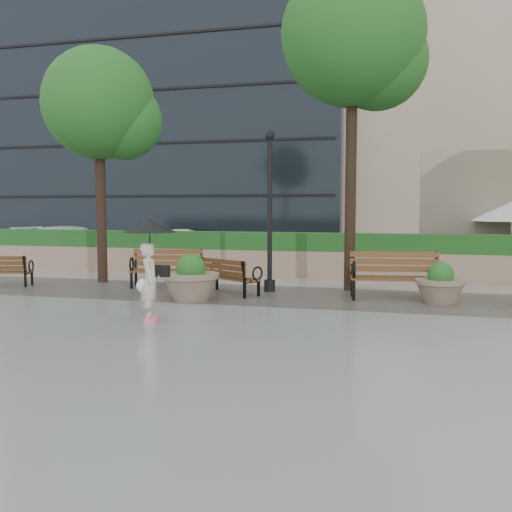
% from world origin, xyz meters
% --- Properties ---
extents(ground, '(100.00, 100.00, 0.00)m').
position_xyz_m(ground, '(0.00, 0.00, 0.00)').
color(ground, gray).
rests_on(ground, ground).
extents(cobble_strip, '(28.00, 3.20, 0.01)m').
position_xyz_m(cobble_strip, '(0.00, 3.00, 0.01)').
color(cobble_strip, '#383330').
rests_on(cobble_strip, ground).
extents(hedge_wall, '(24.00, 0.80, 1.35)m').
position_xyz_m(hedge_wall, '(0.00, 7.00, 0.66)').
color(hedge_wall, '#91755E').
rests_on(hedge_wall, ground).
extents(asphalt_street, '(40.00, 7.00, 0.00)m').
position_xyz_m(asphalt_street, '(0.00, 11.00, 0.00)').
color(asphalt_street, black).
rests_on(asphalt_street, ground).
extents(bldg_glass, '(20.00, 10.00, 25.00)m').
position_xyz_m(bldg_glass, '(-9.00, 22.00, 12.50)').
color(bldg_glass, black).
rests_on(bldg_glass, ground).
extents(bench_0, '(1.66, 0.98, 0.84)m').
position_xyz_m(bench_0, '(-6.53, 2.70, 0.25)').
color(bench_0, brown).
rests_on(bench_0, ground).
extents(bench_1, '(1.99, 1.17, 1.00)m').
position_xyz_m(bench_1, '(-2.09, 3.61, 0.30)').
color(bench_1, brown).
rests_on(bench_1, ground).
extents(bench_2, '(1.73, 1.41, 0.88)m').
position_xyz_m(bench_2, '(-0.13, 2.96, 0.26)').
color(bench_2, brown).
rests_on(bench_2, ground).
extents(bench_3, '(2.15, 1.12, 1.10)m').
position_xyz_m(bench_3, '(3.85, 3.16, 0.33)').
color(bench_3, brown).
rests_on(bench_3, ground).
extents(planter_left, '(1.30, 1.30, 1.09)m').
position_xyz_m(planter_left, '(-0.70, 1.81, 0.43)').
color(planter_left, '#7F6B56').
rests_on(planter_left, ground).
extents(planter_right, '(1.11, 1.11, 0.93)m').
position_xyz_m(planter_right, '(4.82, 2.87, 0.36)').
color(planter_right, '#7F6B56').
rests_on(planter_right, ground).
extents(lamppost, '(0.28, 0.28, 4.03)m').
position_xyz_m(lamppost, '(0.74, 3.58, 1.78)').
color(lamppost, black).
rests_on(lamppost, ground).
extents(tree_0, '(3.24, 3.10, 6.58)m').
position_xyz_m(tree_0, '(-4.16, 4.23, 4.88)').
color(tree_0, black).
rests_on(tree_0, ground).
extents(tree_1, '(3.64, 3.58, 8.22)m').
position_xyz_m(tree_1, '(2.82, 4.43, 6.26)').
color(tree_1, black).
rests_on(tree_1, ground).
extents(patio_umb_white, '(2.50, 2.50, 2.30)m').
position_xyz_m(patio_umb_white, '(7.30, 9.20, 1.99)').
color(patio_umb_white, black).
rests_on(patio_umb_white, ground).
extents(car_left, '(4.82, 2.12, 1.38)m').
position_xyz_m(car_left, '(-8.70, 9.59, 0.69)').
color(car_left, white).
rests_on(car_left, ground).
extents(car_right, '(3.83, 1.50, 1.24)m').
position_xyz_m(car_right, '(-4.43, 10.63, 0.62)').
color(car_right, white).
rests_on(car_right, ground).
extents(pedestrian, '(1.03, 1.03, 1.90)m').
position_xyz_m(pedestrian, '(-0.59, -0.58, 1.16)').
color(pedestrian, beige).
rests_on(pedestrian, ground).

